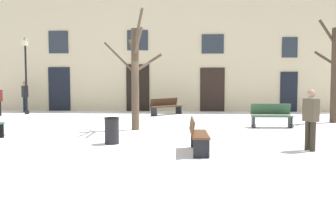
# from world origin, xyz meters

# --- Properties ---
(ground_plane) EXTENTS (35.46, 35.46, 0.00)m
(ground_plane) POSITION_xyz_m (0.00, 0.00, 0.00)
(ground_plane) COLOR white
(building_facade) EXTENTS (22.16, 0.60, 7.24)m
(building_facade) POSITION_xyz_m (-0.01, 8.59, 3.67)
(building_facade) COLOR beige
(building_facade) RESTS_ON ground
(tree_near_facade) EXTENTS (1.84, 1.56, 4.58)m
(tree_near_facade) POSITION_xyz_m (7.06, 3.13, 2.22)
(tree_near_facade) COLOR #423326
(tree_near_facade) RESTS_ON ground
(tree_right_of_center) EXTENTS (2.13, 2.16, 4.27)m
(tree_right_of_center) POSITION_xyz_m (-1.13, 0.42, 2.07)
(tree_right_of_center) COLOR #4C3D2D
(tree_right_of_center) RESTS_ON ground
(streetlamp) EXTENTS (0.30, 0.30, 4.02)m
(streetlamp) POSITION_xyz_m (-7.69, 6.17, 2.45)
(streetlamp) COLOR black
(streetlamp) RESTS_ON ground
(litter_bin) EXTENTS (0.44, 0.44, 0.77)m
(litter_bin) POSITION_xyz_m (-1.42, -2.56, 0.39)
(litter_bin) COLOR black
(litter_bin) RESTS_ON ground
(bench_facing_shops) EXTENTS (1.65, 1.72, 0.86)m
(bench_facing_shops) POSITION_xyz_m (-0.33, 6.15, 0.45)
(bench_facing_shops) COLOR #3D2819
(bench_facing_shops) RESTS_ON ground
(bench_back_to_back_right) EXTENTS (1.58, 0.55, 0.92)m
(bench_back_to_back_right) POSITION_xyz_m (4.00, 1.34, 0.46)
(bench_back_to_back_right) COLOR #2D4C33
(bench_back_to_back_right) RESTS_ON ground
(bench_by_litter_bin) EXTENTS (0.50, 1.57, 0.87)m
(bench_by_litter_bin) POSITION_xyz_m (1.02, -3.70, 0.45)
(bench_by_litter_bin) COLOR #51331E
(bench_by_litter_bin) RESTS_ON ground
(person_near_bench) EXTENTS (0.38, 0.44, 1.61)m
(person_near_bench) POSITION_xyz_m (3.97, -3.34, 0.89)
(person_near_bench) COLOR #2D271E
(person_near_bench) RESTS_ON ground
(person_strolling) EXTENTS (0.43, 0.41, 1.74)m
(person_strolling) POSITION_xyz_m (-8.32, 7.42, 0.97)
(person_strolling) COLOR black
(person_strolling) RESTS_ON ground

